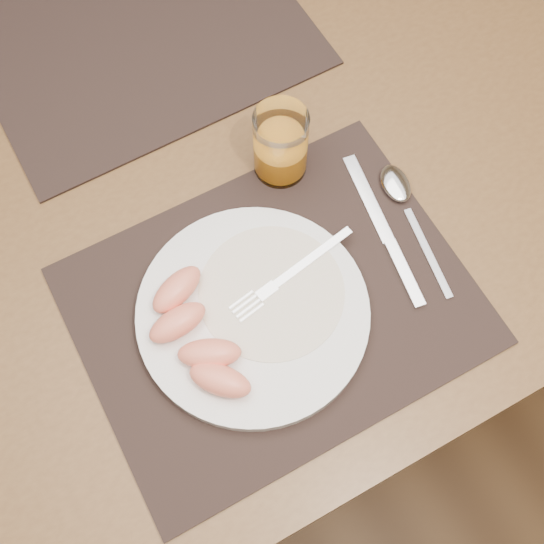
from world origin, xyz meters
The scene contains 11 objects.
ground centered at (0.00, 0.00, 0.00)m, with size 5.00×5.00×0.00m, color #56381D.
table centered at (0.00, 0.00, 0.67)m, with size 1.40×0.90×0.75m.
placemat_near centered at (-0.02, -0.22, 0.75)m, with size 0.45×0.35×0.00m, color black.
placemat_far centered at (0.01, 0.22, 0.75)m, with size 0.45×0.35×0.00m, color black.
plate centered at (-0.05, -0.22, 0.76)m, with size 0.27×0.27×0.02m, color white.
plate_dressing centered at (-0.02, -0.21, 0.77)m, with size 0.17×0.17×0.00m.
fork centered at (0.00, -0.20, 0.77)m, with size 0.17×0.05×0.00m.
knife centered at (0.14, -0.22, 0.76)m, with size 0.05×0.22×0.01m.
spoon centered at (0.19, -0.17, 0.76)m, with size 0.05×0.19×0.01m.
juice_glass centered at (0.08, -0.06, 0.80)m, with size 0.07×0.07×0.10m.
grapefruit_wedges centered at (-0.12, -0.22, 0.78)m, with size 0.09×0.18×0.03m.
Camera 1 is at (-0.16, -0.47, 1.50)m, focal length 45.00 mm.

